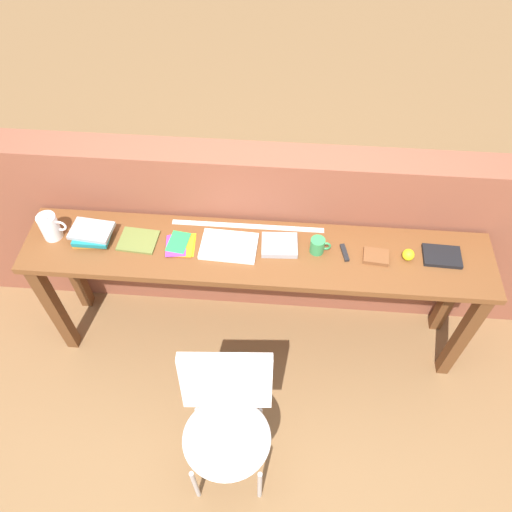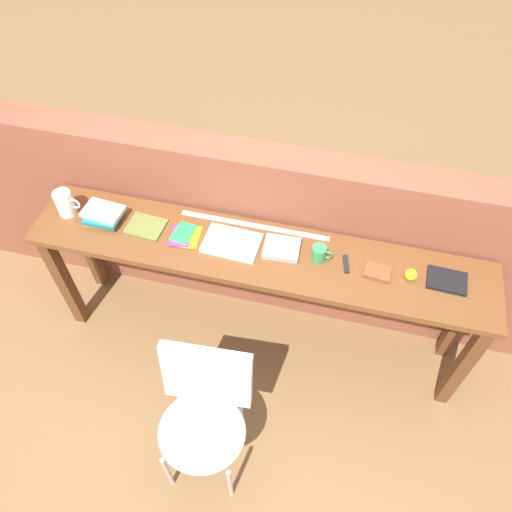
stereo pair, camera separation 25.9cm
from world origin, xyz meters
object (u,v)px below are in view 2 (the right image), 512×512
at_px(magazine_cycling, 146,227).
at_px(book_repair_rightmost, 447,280).
at_px(pamphlet_pile_colourful, 185,236).
at_px(mug, 319,253).
at_px(book_open_centre, 232,243).
at_px(pitcher_white, 65,203).
at_px(book_stack_leftmost, 103,215).
at_px(chair_white_moulded, 204,412).
at_px(multitool_folded, 346,264).
at_px(leather_journal_brown, 377,272).
at_px(sports_ball_small, 411,275).

height_order(magazine_cycling, book_repair_rightmost, book_repair_rightmost).
bearing_deg(magazine_cycling, book_repair_rightmost, 4.71).
relative_size(pamphlet_pile_colourful, mug, 1.66).
relative_size(pamphlet_pile_colourful, book_open_centre, 0.61).
height_order(pitcher_white, magazine_cycling, pitcher_white).
relative_size(magazine_cycling, mug, 1.82).
height_order(book_stack_leftmost, magazine_cycling, book_stack_leftmost).
xyz_separation_m(magazine_cycling, book_open_centre, (0.49, -0.00, 0.00)).
relative_size(mug, book_repair_rightmost, 0.56).
distance_m(chair_white_moulded, multitool_folded, 1.03).
xyz_separation_m(pitcher_white, multitool_folded, (1.56, -0.00, -0.07)).
bearing_deg(chair_white_moulded, leather_journal_brown, 47.64).
relative_size(magazine_cycling, leather_journal_brown, 1.54).
distance_m(pamphlet_pile_colourful, multitool_folded, 0.87).
height_order(pamphlet_pile_colourful, book_open_centre, book_open_centre).
xyz_separation_m(pamphlet_pile_colourful, multitool_folded, (0.87, 0.01, 0.00)).
bearing_deg(magazine_cycling, multitool_folded, 4.24).
height_order(mug, book_repair_rightmost, mug).
bearing_deg(mug, pamphlet_pile_colourful, -178.51).
bearing_deg(mug, book_stack_leftmost, -179.53).
relative_size(leather_journal_brown, book_repair_rightmost, 0.67).
bearing_deg(leather_journal_brown, book_repair_rightmost, 10.57).
xyz_separation_m(chair_white_moulded, pamphlet_pile_colourful, (-0.32, 0.78, 0.36)).
height_order(pamphlet_pile_colourful, leather_journal_brown, leather_journal_brown).
bearing_deg(chair_white_moulded, sports_ball_small, 42.05).
height_order(chair_white_moulded, pitcher_white, pitcher_white).
xyz_separation_m(book_stack_leftmost, mug, (1.20, 0.01, 0.01)).
height_order(pitcher_white, leather_journal_brown, pitcher_white).
relative_size(pitcher_white, leather_journal_brown, 1.41).
distance_m(pamphlet_pile_colourful, book_open_centre, 0.26).
height_order(book_open_centre, book_repair_rightmost, book_repair_rightmost).
distance_m(chair_white_moulded, mug, 0.98).
height_order(pitcher_white, book_stack_leftmost, pitcher_white).
bearing_deg(book_open_centre, book_stack_leftmost, -177.42).
distance_m(book_open_centre, mug, 0.47).
xyz_separation_m(book_open_centre, book_repair_rightmost, (1.12, 0.02, 0.00)).
bearing_deg(leather_journal_brown, book_open_centre, -175.44).
bearing_deg(book_stack_leftmost, book_open_centre, -0.09).
bearing_deg(multitool_folded, chair_white_moulded, -124.59).
xyz_separation_m(book_stack_leftmost, book_open_centre, (0.74, -0.00, -0.03)).
relative_size(chair_white_moulded, book_open_centre, 3.00).
height_order(book_open_centre, mug, mug).
xyz_separation_m(pitcher_white, leather_journal_brown, (1.73, -0.02, -0.07)).
xyz_separation_m(mug, book_repair_rightmost, (0.65, 0.01, -0.03)).
xyz_separation_m(chair_white_moulded, leather_journal_brown, (0.71, 0.78, 0.37)).
xyz_separation_m(mug, sports_ball_small, (0.47, -0.01, -0.01)).
height_order(book_stack_leftmost, multitool_folded, book_stack_leftmost).
bearing_deg(book_repair_rightmost, magazine_cycling, -177.32).
xyz_separation_m(chair_white_moulded, book_repair_rightmost, (1.06, 0.81, 0.36)).
relative_size(chair_white_moulded, sports_ball_small, 14.20).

